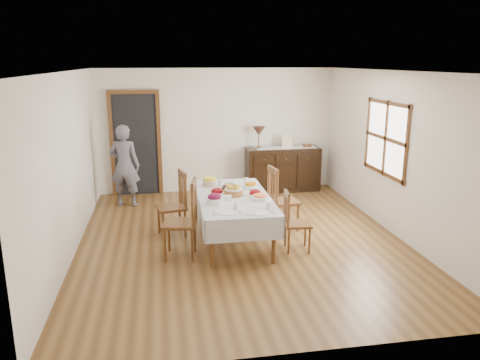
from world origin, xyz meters
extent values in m
plane|color=brown|center=(0.00, 0.00, 0.00)|extent=(6.00, 6.00, 0.00)
cube|color=white|center=(0.00, 0.00, 2.60)|extent=(5.00, 6.00, 0.02)
cube|color=white|center=(0.00, 3.00, 1.30)|extent=(5.00, 0.02, 2.60)
cube|color=white|center=(0.00, -3.00, 1.30)|extent=(5.00, 0.02, 2.60)
cube|color=white|center=(-2.50, 0.00, 1.30)|extent=(0.02, 6.00, 2.60)
cube|color=white|center=(2.50, 0.00, 1.30)|extent=(0.02, 6.00, 2.60)
cube|color=white|center=(2.49, 0.30, 1.50)|extent=(0.02, 1.30, 1.10)
cube|color=brown|center=(2.48, 0.30, 1.50)|extent=(0.03, 1.46, 1.26)
cube|color=black|center=(-1.70, 2.96, 1.05)|extent=(0.90, 0.06, 2.10)
cube|color=brown|center=(-1.70, 2.94, 1.05)|extent=(1.04, 0.08, 2.18)
cube|color=silver|center=(-0.12, -0.03, 0.71)|extent=(1.07, 2.11, 0.04)
cylinder|color=brown|center=(-0.56, -0.93, 0.34)|extent=(0.06, 0.06, 0.67)
cylinder|color=brown|center=(0.29, -0.94, 0.34)|extent=(0.06, 0.06, 0.67)
cylinder|color=brown|center=(-0.54, 0.88, 0.34)|extent=(0.06, 0.06, 0.67)
cylinder|color=brown|center=(0.32, 0.87, 0.34)|extent=(0.06, 0.06, 0.67)
cube|color=silver|center=(-0.66, -0.02, 0.57)|extent=(0.05, 2.13, 0.32)
cube|color=silver|center=(0.41, -0.04, 0.57)|extent=(0.05, 2.13, 0.32)
cube|color=silver|center=(-0.14, -1.09, 0.57)|extent=(1.09, 0.03, 0.32)
cube|color=silver|center=(-0.11, 1.03, 0.57)|extent=(1.09, 0.03, 0.32)
cube|color=brown|center=(-0.97, -0.49, 0.50)|extent=(0.54, 0.54, 0.04)
cylinder|color=brown|center=(-1.13, -0.27, 0.24)|extent=(0.04, 0.04, 0.48)
cylinder|color=brown|center=(-1.19, -0.64, 0.24)|extent=(0.04, 0.04, 0.48)
cylinder|color=brown|center=(-0.75, -0.34, 0.24)|extent=(0.04, 0.04, 0.48)
cylinder|color=brown|center=(-0.82, -0.71, 0.24)|extent=(0.04, 0.04, 0.48)
cylinder|color=brown|center=(-0.73, -0.33, 0.82)|extent=(0.04, 0.04, 0.63)
cylinder|color=brown|center=(-0.80, -0.73, 0.82)|extent=(0.04, 0.04, 0.63)
cube|color=brown|center=(-0.76, -0.53, 1.08)|extent=(0.12, 0.45, 0.09)
cylinder|color=brown|center=(-0.75, -0.43, 0.79)|extent=(0.02, 0.02, 0.51)
cylinder|color=brown|center=(-0.76, -0.53, 0.79)|extent=(0.02, 0.02, 0.51)
cylinder|color=brown|center=(-0.78, -0.63, 0.79)|extent=(0.02, 0.02, 0.51)
cube|color=brown|center=(-1.07, 0.40, 0.47)|extent=(0.51, 0.51, 0.04)
cylinder|color=brown|center=(-1.28, 0.53, 0.22)|extent=(0.04, 0.04, 0.45)
cylinder|color=brown|center=(-1.20, 0.19, 0.22)|extent=(0.04, 0.04, 0.45)
cylinder|color=brown|center=(-0.93, 0.60, 0.22)|extent=(0.04, 0.04, 0.45)
cylinder|color=brown|center=(-0.86, 0.26, 0.22)|extent=(0.04, 0.04, 0.45)
cylinder|color=brown|center=(-0.91, 0.62, 0.76)|extent=(0.04, 0.04, 0.58)
cylinder|color=brown|center=(-0.84, 0.25, 0.76)|extent=(0.04, 0.04, 0.58)
cube|color=brown|center=(-0.87, 0.44, 1.01)|extent=(0.12, 0.41, 0.08)
cylinder|color=brown|center=(-0.89, 0.53, 0.74)|extent=(0.02, 0.02, 0.48)
cylinder|color=brown|center=(-0.87, 0.44, 0.74)|extent=(0.02, 0.02, 0.48)
cylinder|color=brown|center=(-0.86, 0.34, 0.74)|extent=(0.02, 0.02, 0.48)
cube|color=brown|center=(0.76, -0.53, 0.40)|extent=(0.42, 0.42, 0.04)
cylinder|color=brown|center=(0.89, -0.70, 0.19)|extent=(0.03, 0.03, 0.38)
cylinder|color=brown|center=(0.92, -0.40, 0.19)|extent=(0.03, 0.03, 0.38)
cylinder|color=brown|center=(0.59, -0.67, 0.19)|extent=(0.03, 0.03, 0.38)
cylinder|color=brown|center=(0.62, -0.37, 0.19)|extent=(0.03, 0.03, 0.38)
cylinder|color=brown|center=(0.57, -0.68, 0.66)|extent=(0.04, 0.04, 0.50)
cylinder|color=brown|center=(0.60, -0.35, 0.66)|extent=(0.04, 0.04, 0.50)
cube|color=brown|center=(0.59, -0.52, 0.87)|extent=(0.07, 0.36, 0.07)
cylinder|color=brown|center=(0.58, -0.60, 0.64)|extent=(0.02, 0.02, 0.41)
cylinder|color=brown|center=(0.59, -0.52, 0.64)|extent=(0.02, 0.02, 0.41)
cylinder|color=brown|center=(0.59, -0.44, 0.64)|extent=(0.02, 0.02, 0.41)
cube|color=brown|center=(0.78, 0.36, 0.48)|extent=(0.50, 0.50, 0.04)
cylinder|color=brown|center=(0.99, 0.21, 0.23)|extent=(0.04, 0.04, 0.46)
cylinder|color=brown|center=(0.94, 0.57, 0.23)|extent=(0.04, 0.04, 0.46)
cylinder|color=brown|center=(0.63, 0.16, 0.23)|extent=(0.04, 0.04, 0.46)
cylinder|color=brown|center=(0.58, 0.52, 0.23)|extent=(0.04, 0.04, 0.46)
cylinder|color=brown|center=(0.61, 0.15, 0.78)|extent=(0.04, 0.04, 0.60)
cylinder|color=brown|center=(0.56, 0.53, 0.78)|extent=(0.04, 0.04, 0.60)
cube|color=brown|center=(0.58, 0.34, 1.03)|extent=(0.10, 0.43, 0.09)
cylinder|color=brown|center=(0.60, 0.24, 0.76)|extent=(0.02, 0.02, 0.49)
cylinder|color=brown|center=(0.58, 0.34, 0.76)|extent=(0.02, 0.02, 0.49)
cylinder|color=brown|center=(0.57, 0.43, 0.76)|extent=(0.02, 0.02, 0.49)
cube|color=black|center=(1.38, 2.72, 0.47)|extent=(1.57, 0.52, 0.94)
cube|color=black|center=(0.91, 2.45, 0.75)|extent=(0.44, 0.02, 0.19)
sphere|color=brown|center=(0.91, 2.43, 0.75)|extent=(0.03, 0.03, 0.03)
cube|color=black|center=(1.38, 2.45, 0.75)|extent=(0.44, 0.02, 0.19)
sphere|color=brown|center=(1.38, 2.43, 0.75)|extent=(0.03, 0.03, 0.03)
cube|color=black|center=(1.85, 2.45, 0.75)|extent=(0.44, 0.02, 0.19)
sphere|color=brown|center=(1.85, 2.43, 0.75)|extent=(0.03, 0.03, 0.03)
imported|color=slate|center=(-1.89, 2.16, 0.85)|extent=(0.59, 0.45, 1.70)
cylinder|color=#945D2A|center=(-0.12, 0.00, 0.78)|extent=(0.30, 0.30, 0.09)
cylinder|color=silver|center=(-0.12, 0.00, 0.84)|extent=(0.27, 0.27, 0.02)
sphere|color=gold|center=(-0.05, 0.00, 0.87)|extent=(0.08, 0.08, 0.08)
sphere|color=gold|center=(-0.08, 0.06, 0.87)|extent=(0.08, 0.08, 0.08)
sphere|color=gold|center=(-0.16, 0.06, 0.87)|extent=(0.08, 0.08, 0.08)
sphere|color=gold|center=(-0.20, 0.00, 0.87)|extent=(0.08, 0.08, 0.08)
sphere|color=gold|center=(-0.16, -0.06, 0.87)|extent=(0.08, 0.08, 0.08)
sphere|color=gold|center=(-0.08, -0.06, 0.87)|extent=(0.08, 0.08, 0.08)
cylinder|color=black|center=(-0.12, 0.39, 0.76)|extent=(0.25, 0.25, 0.05)
ellipsoid|color=pink|center=(-0.05, 0.39, 0.80)|extent=(0.05, 0.05, 0.06)
ellipsoid|color=#6DACF2|center=(-0.07, 0.44, 0.80)|extent=(0.05, 0.05, 0.06)
ellipsoid|color=#9BE985|center=(-0.12, 0.46, 0.80)|extent=(0.05, 0.05, 0.06)
ellipsoid|color=#F2A858|center=(-0.17, 0.44, 0.80)|extent=(0.05, 0.05, 0.06)
ellipsoid|color=#B783C7|center=(-0.19, 0.39, 0.80)|extent=(0.05, 0.05, 0.06)
ellipsoid|color=#EEDE66|center=(-0.17, 0.34, 0.80)|extent=(0.05, 0.05, 0.06)
ellipsoid|color=pink|center=(-0.12, 0.32, 0.80)|extent=(0.05, 0.05, 0.06)
ellipsoid|color=#6DACF2|center=(-0.07, 0.34, 0.80)|extent=(0.05, 0.05, 0.06)
cylinder|color=white|center=(-0.35, 0.16, 0.74)|extent=(0.26, 0.26, 0.02)
ellipsoid|color=#6C070B|center=(-0.35, 0.16, 0.77)|extent=(0.19, 0.16, 0.11)
cylinder|color=white|center=(0.22, -0.03, 0.74)|extent=(0.31, 0.31, 0.02)
ellipsoid|color=#6C070B|center=(0.22, -0.03, 0.77)|extent=(0.19, 0.16, 0.11)
cylinder|color=white|center=(-0.45, -0.38, 0.78)|extent=(0.23, 0.23, 0.08)
ellipsoid|color=maroon|center=(-0.45, -0.38, 0.84)|extent=(0.20, 0.17, 0.11)
cylinder|color=white|center=(0.22, 0.36, 0.77)|extent=(0.22, 0.22, 0.06)
cylinder|color=orange|center=(0.22, 0.36, 0.81)|extent=(0.18, 0.18, 0.03)
cylinder|color=tan|center=(-0.42, 0.63, 0.78)|extent=(0.22, 0.22, 0.10)
cylinder|color=yellow|center=(-0.42, 0.63, 0.86)|extent=(0.20, 0.20, 0.04)
cylinder|color=white|center=(0.24, -0.28, 0.76)|extent=(0.26, 0.26, 0.05)
cylinder|color=orange|center=(0.24, -0.28, 0.80)|extent=(0.20, 0.20, 0.02)
cube|color=white|center=(-0.26, -0.22, 0.77)|extent=(0.14, 0.09, 0.07)
cylinder|color=white|center=(-0.34, -0.82, 0.74)|extent=(0.25, 0.25, 0.01)
cube|color=silver|center=(-0.51, -0.82, 0.74)|extent=(0.08, 0.12, 0.01)
cube|color=silver|center=(-0.51, -0.82, 0.74)|extent=(0.02, 0.16, 0.01)
cube|color=silver|center=(-0.18, -0.82, 0.74)|extent=(0.01, 0.18, 0.01)
cube|color=silver|center=(-0.14, -0.82, 0.74)|extent=(0.02, 0.14, 0.01)
cylinder|color=white|center=(-0.19, -0.67, 0.78)|extent=(0.07, 0.07, 0.10)
cylinder|color=white|center=(0.10, -0.91, 0.74)|extent=(0.25, 0.25, 0.01)
cube|color=silver|center=(-0.07, -0.91, 0.74)|extent=(0.08, 0.12, 0.01)
cube|color=silver|center=(-0.07, -0.91, 0.74)|extent=(0.02, 0.16, 0.01)
cube|color=silver|center=(0.26, -0.91, 0.74)|extent=(0.01, 0.18, 0.01)
cube|color=silver|center=(0.30, -0.91, 0.74)|extent=(0.02, 0.14, 0.01)
cylinder|color=white|center=(0.25, -0.76, 0.78)|extent=(0.07, 0.07, 0.10)
cylinder|color=white|center=(-0.24, 0.63, 0.79)|extent=(0.07, 0.07, 0.11)
cylinder|color=white|center=(0.19, 0.65, 0.79)|extent=(0.07, 0.07, 0.11)
cube|color=silver|center=(1.43, 2.71, 0.95)|extent=(1.30, 0.35, 0.01)
cylinder|color=brown|center=(0.85, 2.72, 0.96)|extent=(0.12, 0.12, 0.03)
cylinder|color=brown|center=(0.85, 2.72, 1.10)|extent=(0.02, 0.02, 0.25)
cone|color=#462A20|center=(0.85, 2.72, 1.31)|extent=(0.26, 0.26, 0.18)
cube|color=beige|center=(1.45, 2.67, 1.08)|extent=(0.22, 0.08, 0.28)
cylinder|color=brown|center=(1.92, 2.72, 0.97)|extent=(0.20, 0.20, 0.06)
camera|label=1|loc=(-1.19, -6.82, 2.75)|focal=35.00mm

